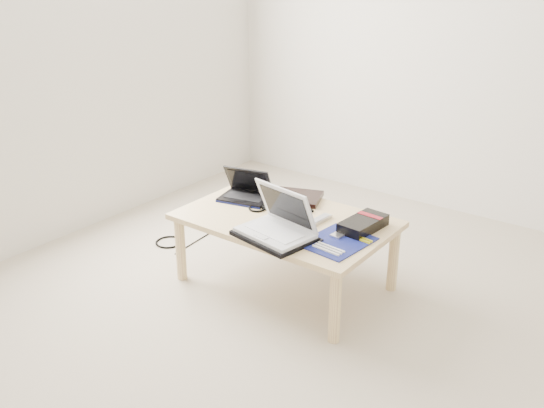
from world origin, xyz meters
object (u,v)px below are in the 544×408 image
Objects in this scene: white_laptop at (279,224)px; gpu_box at (363,224)px; coffee_table at (285,226)px; netbook at (246,192)px.

white_laptop is 0.44m from gpu_box.
coffee_table is 0.36m from netbook.
coffee_table is 0.43m from gpu_box.
netbook is 0.74m from gpu_box.
white_laptop is at bearing -62.86° from coffee_table.
coffee_table is at bearing 117.14° from white_laptop.
netbook reaches higher than coffee_table.
white_laptop reaches higher than netbook.
white_laptop is at bearing -132.52° from gpu_box.
coffee_table is 3.84× the size of gpu_box.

